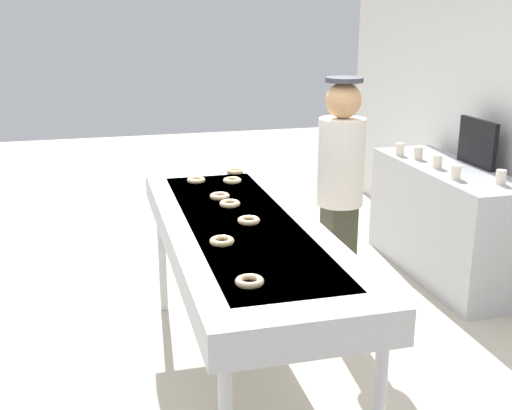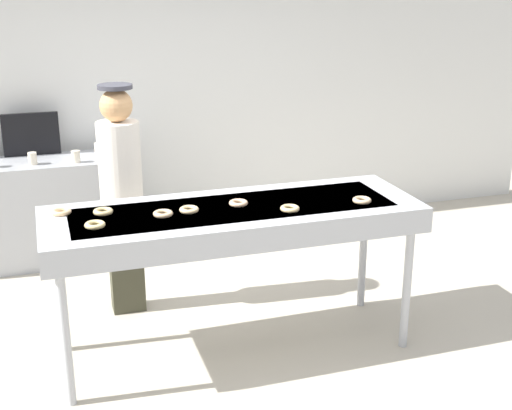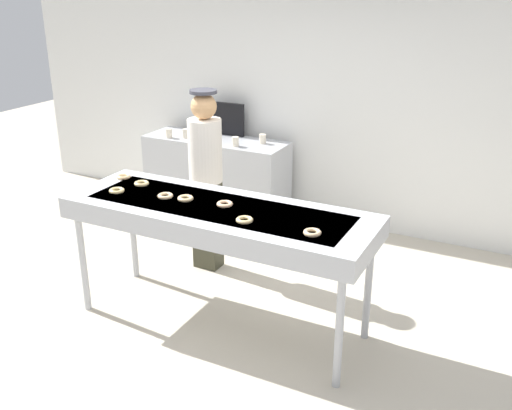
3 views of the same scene
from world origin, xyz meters
The scene contains 18 objects.
ground_plane centered at (0.00, 0.00, 0.00)m, with size 16.00×16.00×0.00m, color beige.
fryer_conveyor centered at (0.00, 0.00, 0.92)m, with size 2.40×0.81×1.01m.
plain_donut_0 centered at (-0.80, 0.13, 1.02)m, with size 0.12×0.12×0.03m, color #E6C985.
plain_donut_1 centered at (-0.46, -0.03, 1.02)m, with size 0.12×0.12×0.03m, color beige.
plain_donut_2 centered at (-1.05, 0.20, 1.02)m, with size 0.12×0.12×0.03m, color #F1C58A.
plain_donut_3 centered at (0.32, -0.17, 1.02)m, with size 0.12×0.12×0.03m, color #EACA88.
plain_donut_4 centered at (-0.29, 0.00, 1.02)m, with size 0.12×0.12×0.03m, color beige.
plain_donut_5 centered at (0.82, -0.16, 1.02)m, with size 0.12×0.12×0.03m, color beige.
plain_donut_6 centered at (0.04, 0.03, 1.02)m, with size 0.12×0.12×0.03m, color #F5C295.
plain_donut_7 centered at (-0.87, -0.10, 1.02)m, with size 0.12×0.12×0.03m, color #F3D68B.
worker_baker centered at (-0.60, 0.81, 0.95)m, with size 0.31×0.31×1.70m.
prep_counter centered at (-1.20, 1.98, 0.46)m, with size 1.65×0.56×0.91m, color #B7BABF.
paper_cup_0 centered at (-0.85, 1.83, 0.96)m, with size 0.07×0.07×0.10m, color beige.
paper_cup_1 centered at (-0.64, 2.06, 0.96)m, with size 0.07×0.07×0.10m, color beige.
paper_cup_2 centered at (-1.69, 1.80, 0.96)m, with size 0.07×0.07×0.10m, color beige.
paper_cup_3 centered at (-1.52, 1.88, 0.96)m, with size 0.07×0.07×0.10m, color beige.
paper_cup_4 centered at (-1.20, 1.87, 0.96)m, with size 0.07×0.07×0.10m, color beige.
menu_display centered at (-1.20, 2.21, 1.10)m, with size 0.48×0.04×0.37m, color black.
Camera 1 is at (3.19, -0.75, 2.10)m, focal length 44.85 mm.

